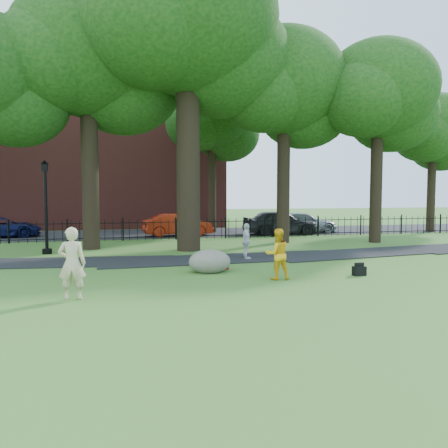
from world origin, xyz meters
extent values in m
plane|color=#477027|center=(0.00, 0.00, 0.00)|extent=(120.00, 120.00, 0.00)
cube|color=black|center=(1.00, 3.90, 0.00)|extent=(36.07, 3.85, 0.03)
cube|color=black|center=(0.00, 16.00, 0.00)|extent=(80.00, 7.00, 0.02)
cube|color=black|center=(0.00, 12.00, 1.02)|extent=(44.00, 0.04, 0.04)
cube|color=black|center=(0.00, 12.00, 0.18)|extent=(44.00, 0.04, 0.04)
cube|color=maroon|center=(-4.00, 24.00, 6.00)|extent=(18.00, 8.00, 12.00)
cylinder|color=black|center=(0.00, 7.00, 5.25)|extent=(1.10, 1.10, 10.50)
ellipsoid|color=#0E340F|center=(0.00, 7.00, 10.80)|extent=(8.40, 8.40, 7.14)
ellipsoid|color=#0E340F|center=(1.89, 8.05, 9.30)|extent=(6.72, 6.72, 5.71)
ellipsoid|color=#0E340F|center=(-1.68, 6.16, 9.90)|extent=(6.30, 6.30, 5.36)
ellipsoid|color=#0E340F|center=(-7.65, 8.25, 6.82)|extent=(4.80, 4.80, 4.08)
cylinder|color=black|center=(-4.50, 8.50, 4.55)|extent=(0.80, 0.80, 9.10)
ellipsoid|color=#0E340F|center=(-4.50, 8.50, 9.36)|extent=(7.20, 7.20, 6.12)
ellipsoid|color=#0E340F|center=(-2.88, 9.40, 8.06)|extent=(5.76, 5.76, 4.90)
ellipsoid|color=#0E340F|center=(-5.94, 7.78, 8.58)|extent=(5.40, 5.40, 4.59)
cylinder|color=black|center=(5.50, 9.00, 4.20)|extent=(0.70, 0.70, 8.40)
ellipsoid|color=#0E340F|center=(5.50, 9.00, 8.64)|extent=(6.60, 6.60, 5.61)
ellipsoid|color=#0E340F|center=(6.98, 9.82, 7.44)|extent=(5.28, 5.28, 4.49)
ellipsoid|color=#0E340F|center=(4.18, 8.34, 7.92)|extent=(4.95, 4.95, 4.21)
cylinder|color=black|center=(10.50, 8.00, 4.02)|extent=(0.64, 0.64, 8.05)
ellipsoid|color=#0E340F|center=(10.50, 8.00, 8.28)|extent=(6.20, 6.20, 5.27)
ellipsoid|color=#0E340F|center=(11.89, 8.78, 7.13)|extent=(4.96, 4.96, 4.22)
ellipsoid|color=#0E340F|center=(9.26, 7.38, 7.59)|extent=(4.65, 4.65, 3.95)
imported|color=beige|center=(-4.32, -1.86, 0.92)|extent=(0.69, 0.48, 1.85)
imported|color=#F0A814|center=(1.64, -0.61, 0.80)|extent=(0.80, 0.64, 1.59)
imported|color=silver|center=(1.85, 3.59, 0.74)|extent=(0.45, 0.90, 1.48)
ellipsoid|color=#656054|center=(-0.17, 1.11, 0.42)|extent=(1.61, 1.33, 0.84)
cylinder|color=black|center=(-6.33, 7.22, 1.83)|extent=(0.14, 0.14, 3.66)
cylinder|color=black|center=(-6.33, 7.22, 0.11)|extent=(0.41, 0.41, 0.23)
cube|color=black|center=(-6.33, 7.22, 3.83)|extent=(0.26, 0.26, 0.34)
cone|color=black|center=(-6.33, 7.22, 4.06)|extent=(0.37, 0.37, 0.18)
cube|color=black|center=(4.47, -0.62, 0.15)|extent=(0.42, 0.28, 0.30)
cube|color=maroon|center=(0.37, 1.50, 0.13)|extent=(0.42, 0.32, 0.25)
imported|color=maroon|center=(0.36, 13.99, 0.71)|extent=(4.45, 1.95, 1.42)
imported|color=#0C103E|center=(-10.18, 15.50, 0.63)|extent=(4.75, 2.68, 1.25)
imported|color=black|center=(7.01, 13.54, 0.81)|extent=(4.81, 2.03, 1.62)
imported|color=#9EA2A7|center=(9.00, 14.35, 0.69)|extent=(4.84, 2.23, 1.37)
camera|label=1|loc=(-3.09, -13.35, 2.68)|focal=35.00mm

